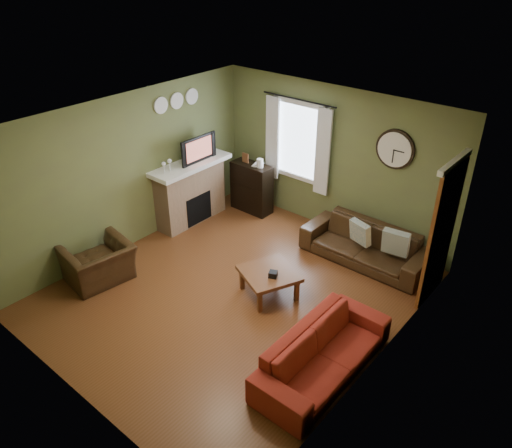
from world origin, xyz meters
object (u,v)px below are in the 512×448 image
Objects in this scene: bookshelf at (252,188)px; sofa_brown at (365,245)px; armchair at (99,263)px; coffee_table at (269,283)px; sofa_red at (324,353)px.

sofa_brown is at bearing -3.47° from bookshelf.
armchair is 1.27× the size of coffee_table.
bookshelf is 0.48× the size of sofa_red.
armchair is 2.63m from coffee_table.
armchair is (-2.87, -3.12, 0.01)m from sofa_brown.
armchair is at bearing -95.21° from bookshelf.
coffee_table is at bearing -110.44° from sofa_brown.
sofa_brown is 1.84m from coffee_table.
bookshelf reaches higher than coffee_table.
sofa_brown is 2.76× the size of coffee_table.
bookshelf is at bearing 176.53° from sofa_brown.
bookshelf is at bearing 135.82° from coffee_table.
armchair is (-3.69, -0.63, 0.02)m from sofa_red.
sofa_brown is 1.04× the size of sofa_red.
bookshelf reaches higher than sofa_brown.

